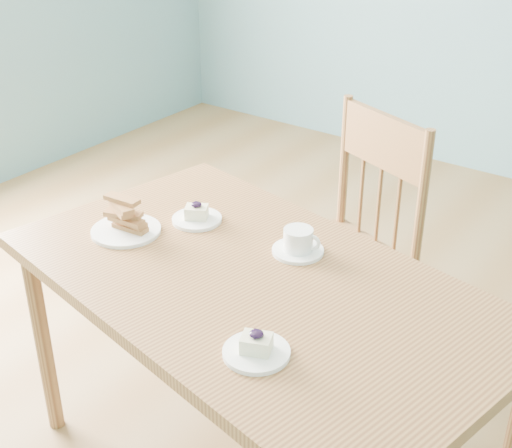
% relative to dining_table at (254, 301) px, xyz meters
% --- Properties ---
extents(room, '(5.01, 5.01, 2.71)m').
position_rel_dining_table_xyz_m(room, '(0.03, 0.20, 0.69)').
color(room, olive).
rests_on(room, ground).
extents(dining_table, '(1.49, 1.03, 0.73)m').
position_rel_dining_table_xyz_m(dining_table, '(0.00, 0.00, 0.00)').
color(dining_table, '#9C6C3B').
rests_on(dining_table, ground).
extents(dining_chair, '(0.56, 0.55, 0.96)m').
position_rel_dining_table_xyz_m(dining_chair, '(-0.09, 0.65, -0.17)').
color(dining_chair, '#9C6C3B').
rests_on(dining_chair, ground).
extents(cheesecake_plate_near, '(0.15, 0.15, 0.06)m').
position_rel_dining_table_xyz_m(cheesecake_plate_near, '(0.19, -0.25, 0.09)').
color(cheesecake_plate_near, white).
rests_on(cheesecake_plate_near, dining_table).
extents(cheesecake_plate_far, '(0.15, 0.15, 0.06)m').
position_rel_dining_table_xyz_m(cheesecake_plate_far, '(-0.33, 0.16, 0.09)').
color(cheesecake_plate_far, white).
rests_on(cheesecake_plate_far, dining_table).
extents(coffee_cup, '(0.14, 0.14, 0.07)m').
position_rel_dining_table_xyz_m(coffee_cup, '(0.02, 0.18, 0.10)').
color(coffee_cup, white).
rests_on(coffee_cup, dining_table).
extents(biscotti_plate, '(0.20, 0.20, 0.11)m').
position_rel_dining_table_xyz_m(biscotti_plate, '(-0.45, -0.02, 0.11)').
color(biscotti_plate, white).
rests_on(biscotti_plate, dining_table).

